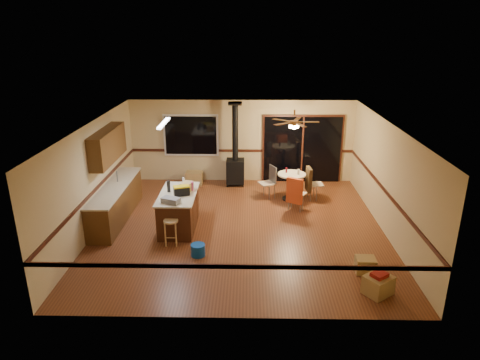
{
  "coord_description": "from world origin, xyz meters",
  "views": [
    {
      "loc": [
        0.2,
        -9.59,
        4.7
      ],
      "look_at": [
        0.0,
        0.3,
        1.15
      ],
      "focal_mm": 32.0,
      "sensor_mm": 36.0,
      "label": 1
    }
  ],
  "objects_px": {
    "blue_bucket": "(198,250)",
    "box_corner_b": "(365,265)",
    "toolbox_grey": "(171,200)",
    "chair_left": "(270,178)",
    "chair_near": "(295,191)",
    "chair_right": "(310,180)",
    "toolbox_black": "(182,191)",
    "box_under_window": "(194,178)",
    "wood_stove": "(235,163)",
    "dining_table": "(292,182)",
    "kitchen_island": "(179,210)",
    "bar_stool": "(171,232)",
    "box_corner_a": "(378,285)"
  },
  "relations": [
    {
      "from": "chair_left",
      "to": "bar_stool",
      "type": "bearing_deg",
      "value": -129.15
    },
    {
      "from": "kitchen_island",
      "to": "bar_stool",
      "type": "bearing_deg",
      "value": -92.38
    },
    {
      "from": "wood_stove",
      "to": "dining_table",
      "type": "relative_size",
      "value": 3.16
    },
    {
      "from": "toolbox_grey",
      "to": "toolbox_black",
      "type": "height_order",
      "value": "toolbox_black"
    },
    {
      "from": "kitchen_island",
      "to": "chair_right",
      "type": "distance_m",
      "value": 3.96
    },
    {
      "from": "toolbox_grey",
      "to": "chair_right",
      "type": "height_order",
      "value": "toolbox_grey"
    },
    {
      "from": "chair_near",
      "to": "chair_right",
      "type": "xyz_separation_m",
      "value": [
        0.51,
        0.89,
        0.0
      ]
    },
    {
      "from": "toolbox_black",
      "to": "chair_near",
      "type": "relative_size",
      "value": 0.52
    },
    {
      "from": "chair_left",
      "to": "chair_near",
      "type": "height_order",
      "value": "same"
    },
    {
      "from": "box_under_window",
      "to": "box_corner_b",
      "type": "xyz_separation_m",
      "value": [
        4.08,
        -5.09,
        -0.05
      ]
    },
    {
      "from": "toolbox_grey",
      "to": "box_corner_b",
      "type": "relative_size",
      "value": 1.06
    },
    {
      "from": "toolbox_grey",
      "to": "chair_near",
      "type": "xyz_separation_m",
      "value": [
        3.01,
        1.62,
        -0.37
      ]
    },
    {
      "from": "blue_bucket",
      "to": "box_corner_b",
      "type": "distance_m",
      "value": 3.51
    },
    {
      "from": "box_corner_b",
      "to": "box_under_window",
      "type": "bearing_deg",
      "value": 128.76
    },
    {
      "from": "chair_left",
      "to": "chair_right",
      "type": "bearing_deg",
      "value": -5.65
    },
    {
      "from": "toolbox_grey",
      "to": "box_corner_b",
      "type": "xyz_separation_m",
      "value": [
        4.15,
        -1.4,
        -0.81
      ]
    },
    {
      "from": "toolbox_black",
      "to": "box_corner_a",
      "type": "xyz_separation_m",
      "value": [
        4.02,
        -2.64,
        -0.82
      ]
    },
    {
      "from": "bar_stool",
      "to": "blue_bucket",
      "type": "bearing_deg",
      "value": -37.55
    },
    {
      "from": "wood_stove",
      "to": "box_corner_b",
      "type": "distance_m",
      "value": 5.78
    },
    {
      "from": "kitchen_island",
      "to": "toolbox_grey",
      "type": "bearing_deg",
      "value": -96.32
    },
    {
      "from": "bar_stool",
      "to": "blue_bucket",
      "type": "xyz_separation_m",
      "value": [
        0.66,
        -0.5,
        -0.17
      ]
    },
    {
      "from": "chair_left",
      "to": "dining_table",
      "type": "bearing_deg",
      "value": -13.54
    },
    {
      "from": "toolbox_black",
      "to": "box_under_window",
      "type": "distance_m",
      "value": 3.3
    },
    {
      "from": "bar_stool",
      "to": "blue_bucket",
      "type": "distance_m",
      "value": 0.85
    },
    {
      "from": "wood_stove",
      "to": "toolbox_grey",
      "type": "relative_size",
      "value": 6.11
    },
    {
      "from": "wood_stove",
      "to": "chair_left",
      "type": "height_order",
      "value": "wood_stove"
    },
    {
      "from": "box_under_window",
      "to": "box_corner_a",
      "type": "height_order",
      "value": "box_under_window"
    },
    {
      "from": "bar_stool",
      "to": "chair_near",
      "type": "relative_size",
      "value": 0.86
    },
    {
      "from": "blue_bucket",
      "to": "chair_right",
      "type": "bearing_deg",
      "value": 49.36
    },
    {
      "from": "toolbox_grey",
      "to": "chair_near",
      "type": "relative_size",
      "value": 0.59
    },
    {
      "from": "kitchen_island",
      "to": "box_corner_a",
      "type": "distance_m",
      "value": 4.96
    },
    {
      "from": "box_corner_b",
      "to": "dining_table",
      "type": "bearing_deg",
      "value": 106.43
    },
    {
      "from": "toolbox_grey",
      "to": "box_under_window",
      "type": "height_order",
      "value": "toolbox_grey"
    },
    {
      "from": "chair_near",
      "to": "box_corner_b",
      "type": "distance_m",
      "value": 3.25
    },
    {
      "from": "toolbox_black",
      "to": "box_under_window",
      "type": "height_order",
      "value": "toolbox_black"
    },
    {
      "from": "toolbox_grey",
      "to": "box_under_window",
      "type": "distance_m",
      "value": 3.77
    },
    {
      "from": "blue_bucket",
      "to": "chair_near",
      "type": "distance_m",
      "value": 3.39
    },
    {
      "from": "kitchen_island",
      "to": "box_corner_b",
      "type": "bearing_deg",
      "value": -25.94
    },
    {
      "from": "wood_stove",
      "to": "chair_right",
      "type": "relative_size",
      "value": 3.6
    },
    {
      "from": "toolbox_grey",
      "to": "chair_right",
      "type": "bearing_deg",
      "value": 35.49
    },
    {
      "from": "wood_stove",
      "to": "chair_near",
      "type": "xyz_separation_m",
      "value": [
        1.65,
        -2.02,
        -0.13
      ]
    },
    {
      "from": "blue_bucket",
      "to": "dining_table",
      "type": "bearing_deg",
      "value": 54.66
    },
    {
      "from": "toolbox_grey",
      "to": "box_corner_a",
      "type": "relative_size",
      "value": 0.85
    },
    {
      "from": "kitchen_island",
      "to": "box_corner_a",
      "type": "relative_size",
      "value": 3.48
    },
    {
      "from": "wood_stove",
      "to": "box_under_window",
      "type": "bearing_deg",
      "value": 177.8
    },
    {
      "from": "dining_table",
      "to": "chair_near",
      "type": "xyz_separation_m",
      "value": [
        0.01,
        -0.86,
        0.07
      ]
    },
    {
      "from": "kitchen_island",
      "to": "chair_left",
      "type": "height_order",
      "value": "chair_left"
    },
    {
      "from": "kitchen_island",
      "to": "chair_near",
      "type": "distance_m",
      "value": 3.13
    },
    {
      "from": "toolbox_black",
      "to": "box_corner_b",
      "type": "bearing_deg",
      "value": -25.43
    },
    {
      "from": "dining_table",
      "to": "box_corner_b",
      "type": "height_order",
      "value": "dining_table"
    }
  ]
}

